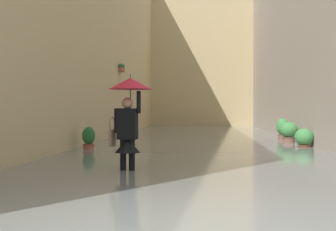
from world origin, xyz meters
TOP-DOWN VIEW (x-y plane):
  - ground_plane at (0.00, -14.53)m, footprint 72.63×72.63m
  - flood_water at (0.00, -14.53)m, footprint 8.27×35.05m
  - building_facade_left at (-4.63, -14.52)m, footprint 2.04×33.05m
  - building_facade_right at (4.63, -14.52)m, footprint 2.04×33.05m
  - building_facade_far at (0.00, -29.95)m, footprint 11.07×1.80m
  - person_wading at (1.22, -4.25)m, footprint 0.86×0.86m
  - potted_plant_far_left at (-3.38, -13.98)m, footprint 0.50×0.50m
  - potted_plant_near_left at (-3.45, -10.37)m, footprint 0.60×0.60m
  - potted_plant_far_right at (3.27, -9.01)m, footprint 0.39×0.39m
  - potted_plant_mid_left at (-3.29, -12.19)m, footprint 0.65×0.65m

SIDE VIEW (x-z plane):
  - ground_plane at x=0.00m, z-range 0.00..0.00m
  - flood_water at x=0.00m, z-range 0.00..0.21m
  - potted_plant_near_left at x=-3.45m, z-range 0.05..0.84m
  - potted_plant_far_right at x=3.27m, z-range 0.03..0.91m
  - potted_plant_mid_left at x=-3.29m, z-range 0.08..1.03m
  - potted_plant_far_left at x=-3.38m, z-range 0.07..1.12m
  - person_wading at x=1.22m, z-range 0.32..2.41m
  - building_facade_left at x=-4.63m, z-range 0.00..9.36m
  - building_facade_right at x=4.63m, z-range 0.00..11.32m
  - building_facade_far at x=0.00m, z-range 0.00..11.52m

